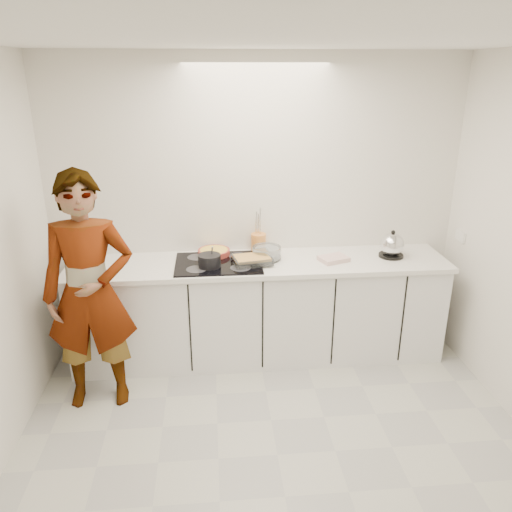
{
  "coord_description": "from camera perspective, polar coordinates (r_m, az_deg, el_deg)",
  "views": [
    {
      "loc": [
        -0.39,
        -2.66,
        2.46
      ],
      "look_at": [
        -0.05,
        1.05,
        1.05
      ],
      "focal_mm": 35.0,
      "sensor_mm": 36.0,
      "label": 1
    }
  ],
  "objects": [
    {
      "name": "base_cabinets",
      "position": [
        4.45,
        0.37,
        -6.36
      ],
      "size": [
        3.2,
        0.58,
        0.87
      ],
      "primitive_type": "cube",
      "color": "white",
      "rests_on": "floor"
    },
    {
      "name": "saucepan",
      "position": [
        4.11,
        -5.34,
        -0.53
      ],
      "size": [
        0.19,
        0.19,
        0.18
      ],
      "color": "black",
      "rests_on": "hob"
    },
    {
      "name": "tea_towel",
      "position": [
        4.32,
        8.85,
        -0.31
      ],
      "size": [
        0.28,
        0.24,
        0.04
      ],
      "primitive_type": "cube",
      "rotation": [
        0.0,
        0.0,
        0.36
      ],
      "color": "white",
      "rests_on": "countertop"
    },
    {
      "name": "floor",
      "position": [
        3.64,
        2.46,
        -21.75
      ],
      "size": [
        3.6,
        3.2,
        0.0
      ],
      "primitive_type": "cube",
      "color": "beige",
      "rests_on": "ground"
    },
    {
      "name": "mixing_bowl",
      "position": [
        4.29,
        1.24,
        0.28
      ],
      "size": [
        0.27,
        0.27,
        0.11
      ],
      "color": "silver",
      "rests_on": "countertop"
    },
    {
      "name": "utensil_crock",
      "position": [
        4.46,
        0.29,
        1.53
      ],
      "size": [
        0.17,
        0.17,
        0.17
      ],
      "primitive_type": "cylinder",
      "rotation": [
        0.0,
        0.0,
        -0.4
      ],
      "color": "orange",
      "rests_on": "countertop"
    },
    {
      "name": "tart_dish",
      "position": [
        4.38,
        -4.83,
        0.48
      ],
      "size": [
        0.32,
        0.32,
        0.05
      ],
      "color": "#A3382D",
      "rests_on": "hob"
    },
    {
      "name": "baking_dish",
      "position": [
        4.17,
        -0.46,
        -0.41
      ],
      "size": [
        0.35,
        0.28,
        0.06
      ],
      "color": "silver",
      "rests_on": "hob"
    },
    {
      "name": "wall_back",
      "position": [
        4.43,
        -0.0,
        5.55
      ],
      "size": [
        3.6,
        0.0,
        2.6
      ],
      "primitive_type": "cube",
      "color": "silver",
      "rests_on": "ground"
    },
    {
      "name": "wall_front",
      "position": [
        1.62,
        11.5,
        -25.46
      ],
      "size": [
        3.6,
        0.0,
        2.6
      ],
      "primitive_type": "cube",
      "color": "silver",
      "rests_on": "ground"
    },
    {
      "name": "countertop",
      "position": [
        4.26,
        0.39,
        -0.91
      ],
      "size": [
        3.24,
        0.64,
        0.04
      ],
      "primitive_type": "cube",
      "color": "white",
      "rests_on": "base_cabinets"
    },
    {
      "name": "hob",
      "position": [
        4.21,
        -4.33,
        -0.82
      ],
      "size": [
        0.72,
        0.54,
        0.01
      ],
      "primitive_type": "cube",
      "color": "black",
      "rests_on": "countertop"
    },
    {
      "name": "kettle",
      "position": [
        4.49,
        15.27,
        1.15
      ],
      "size": [
        0.28,
        0.28,
        0.24
      ],
      "color": "black",
      "rests_on": "countertop"
    },
    {
      "name": "cook",
      "position": [
        3.86,
        -18.46,
        -4.09
      ],
      "size": [
        0.69,
        0.48,
        1.82
      ],
      "primitive_type": "imported",
      "rotation": [
        0.0,
        0.0,
        0.06
      ],
      "color": "white",
      "rests_on": "floor"
    },
    {
      "name": "ceiling",
      "position": [
        2.7,
        3.38,
        23.69
      ],
      "size": [
        3.6,
        3.2,
        0.0
      ],
      "primitive_type": "cube",
      "color": "white",
      "rests_on": "wall_back"
    }
  ]
}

